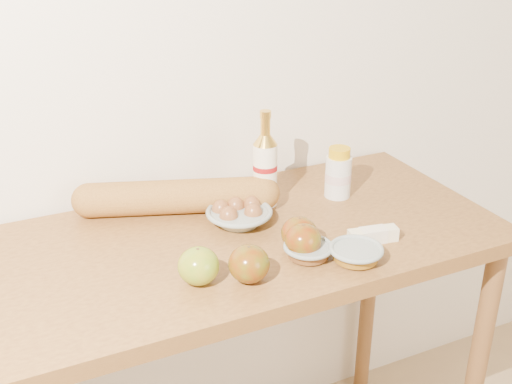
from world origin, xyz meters
The scene contains 13 objects.
back_wall centered at (0.00, 1.51, 1.30)m, with size 3.50×0.02×2.60m, color white.
table centered at (0.00, 1.18, 0.78)m, with size 1.20×0.60×0.90m.
bourbon_bottle centered at (0.10, 1.30, 1.00)m, with size 0.07×0.07×0.25m.
cream_bottle centered at (0.30, 1.27, 0.96)m, with size 0.08×0.08×0.14m.
egg_bowl centered at (-0.01, 1.24, 0.92)m, with size 0.18×0.18×0.06m.
baguette centered at (-0.12, 1.36, 0.94)m, with size 0.52×0.26×0.09m.
apple_yellowgreen centered at (-0.19, 1.03, 0.94)m, with size 0.10×0.10×0.08m.
apple_redgreen_front centered at (-0.09, 0.99, 0.94)m, with size 0.09×0.09×0.08m.
apple_redgreen_right centered at (0.06, 1.04, 0.94)m, with size 0.10×0.10×0.08m.
sugar_bowl centered at (0.07, 1.02, 0.92)m, with size 0.12×0.12×0.03m.
syrup_bowl centered at (0.16, 0.97, 0.92)m, with size 0.16×0.16×0.03m.
butter_stick centered at (0.24, 1.02, 0.92)m, with size 0.12×0.05×0.03m.
apple_extra centered at (0.07, 1.07, 0.94)m, with size 0.10×0.10×0.08m.
Camera 1 is at (-0.56, -0.04, 1.64)m, focal length 45.00 mm.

